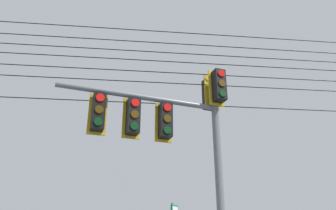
% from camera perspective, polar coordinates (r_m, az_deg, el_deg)
% --- Properties ---
extents(signal_mast_assembly, '(3.21, 3.63, 6.50)m').
position_cam_1_polar(signal_mast_assembly, '(8.54, 2.09, -4.30)').
color(signal_mast_assembly, slate).
rests_on(signal_mast_assembly, ground).
extents(overhead_wire_span, '(25.55, 17.60, 2.43)m').
position_cam_1_polar(overhead_wire_span, '(9.59, -0.70, 7.15)').
color(overhead_wire_span, black).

